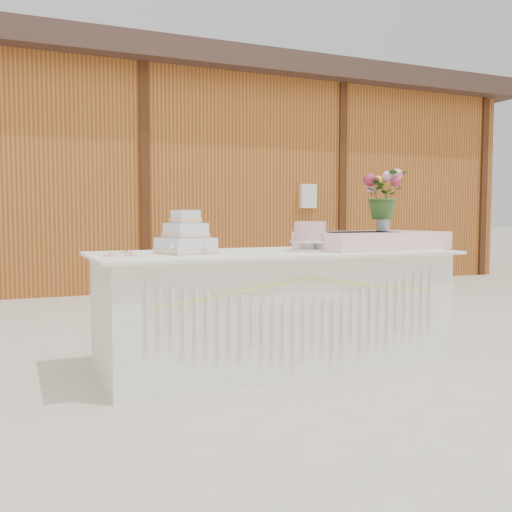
# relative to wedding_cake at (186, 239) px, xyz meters

# --- Properties ---
(ground) EXTENTS (80.00, 80.00, 0.00)m
(ground) POSITION_rel_wedding_cake_xyz_m (0.60, -0.02, -0.86)
(ground) COLOR beige
(ground) RESTS_ON ground
(barn) EXTENTS (12.60, 4.60, 3.30)m
(barn) POSITION_rel_wedding_cake_xyz_m (0.59, 5.97, 0.81)
(barn) COLOR #AD5A24
(barn) RESTS_ON ground
(cake_table) EXTENTS (2.40, 1.00, 0.77)m
(cake_table) POSITION_rel_wedding_cake_xyz_m (0.60, -0.03, -0.48)
(cake_table) COLOR white
(cake_table) RESTS_ON ground
(wedding_cake) EXTENTS (0.38, 0.38, 0.27)m
(wedding_cake) POSITION_rel_wedding_cake_xyz_m (0.00, 0.00, 0.00)
(wedding_cake) COLOR silver
(wedding_cake) RESTS_ON cake_table
(pink_cake_stand) EXTENTS (0.28, 0.28, 0.20)m
(pink_cake_stand) POSITION_rel_wedding_cake_xyz_m (0.85, -0.08, 0.02)
(pink_cake_stand) COLOR white
(pink_cake_stand) RESTS_ON cake_table
(satin_runner) EXTENTS (1.05, 0.68, 0.13)m
(satin_runner) POSITION_rel_wedding_cake_xyz_m (1.37, -0.05, -0.03)
(satin_runner) COLOR #FFD1CD
(satin_runner) RESTS_ON cake_table
(flower_vase) EXTENTS (0.10, 0.10, 0.14)m
(flower_vase) POSITION_rel_wedding_cake_xyz_m (1.51, 0.02, 0.10)
(flower_vase) COLOR #A7A7AB
(flower_vase) RESTS_ON satin_runner
(bouquet) EXTENTS (0.32, 0.28, 0.35)m
(bouquet) POSITION_rel_wedding_cake_xyz_m (1.51, 0.02, 0.35)
(bouquet) COLOR #355F26
(bouquet) RESTS_ON flower_vase
(loose_flowers) EXTENTS (0.18, 0.39, 0.02)m
(loose_flowers) POSITION_rel_wedding_cake_xyz_m (-0.42, 0.02, -0.08)
(loose_flowers) COLOR pink
(loose_flowers) RESTS_ON cake_table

